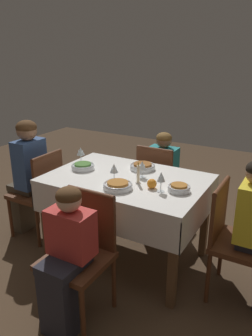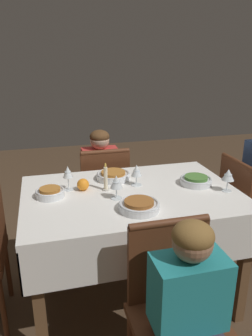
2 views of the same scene
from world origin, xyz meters
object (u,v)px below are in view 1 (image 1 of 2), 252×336
chair_east (234,236)px  wine_glass_south (114,169)px  wine_glass_east (161,178)px  chair_north (159,180)px  bowl_west (83,166)px  person_child_teal (165,171)px  wine_glass_north (142,166)px  person_adult_denim (27,171)px  bowl_north (143,166)px  wine_glass_west (81,152)px  person_child_red (65,255)px  bowl_south (118,185)px  candle_centerpiece (138,175)px  dining_table (127,189)px  chair_south (82,248)px  chair_west (40,190)px  orange_fruit (152,184)px  bowl_east (179,188)px

chair_east → wine_glass_south: (-0.98, -0.07, 0.37)m
chair_east → wine_glass_east: (-0.55, -0.11, 0.39)m
chair_north → bowl_west: size_ratio=4.33×
person_child_teal → wine_glass_north: 0.88m
person_adult_denim → bowl_north: size_ratio=5.23×
wine_glass_west → bowl_north: wine_glass_west is taller
person_child_red → bowl_south: person_child_red is taller
candle_centerpiece → dining_table: bearing=154.1°
chair_south → wine_glass_south: wine_glass_south is taller
wine_glass_west → wine_glass_east: bearing=-15.6°
person_adult_denim → bowl_west: bearing=97.0°
chair_west → bowl_south: bearing=81.4°
person_adult_denim → person_child_teal: bearing=132.6°
chair_west → person_child_teal: 1.33m
chair_north → chair_west: bearing=41.6°
bowl_south → orange_fruit: (0.22, 0.14, 0.01)m
chair_east → bowl_east: chair_east is taller
person_child_red → chair_south: bearing=90.0°
chair_south → bowl_south: size_ratio=3.92×
dining_table → person_adult_denim: size_ratio=1.12×
person_child_red → chair_north: bearing=92.3°
bowl_north → wine_glass_south: bearing=-104.1°
chair_south → wine_glass_west: bearing=126.6°
person_child_teal → wine_glass_west: 0.99m
chair_north → bowl_east: size_ratio=5.20×
chair_north → dining_table: bearing=91.3°
chair_south → person_adult_denim: bearing=151.3°
chair_north → bowl_west: bearing=59.5°
orange_fruit → bowl_south: bearing=-148.3°
chair_west → bowl_north: size_ratio=3.95×
candle_centerpiece → orange_fruit: bearing=-14.0°
orange_fruit → chair_west: bearing=179.5°
chair_south → wine_glass_west: wine_glass_west is taller
chair_west → chair_south: bearing=57.6°
person_child_teal → person_child_red: bearing=92.1°
orange_fruit → bowl_north: bearing=126.4°
person_child_teal → candle_centerpiece: person_child_teal is taller
chair_north → person_child_teal: 0.17m
dining_table → person_child_teal: bearing=91.0°
chair_south → person_adult_denim: person_adult_denim is taller
wine_glass_south → orange_fruit: (0.35, -0.01, -0.06)m
person_child_red → bowl_east: person_child_red is taller
person_adult_denim → bowl_west: 0.65m
chair_west → bowl_east: size_ratio=5.20×
chair_north → wine_glass_north: wine_glass_north is taller
chair_north → candle_centerpiece: candle_centerpiece is taller
person_child_red → wine_glass_west: size_ratio=6.86×
chair_east → person_child_teal: person_child_teal is taller
chair_north → wine_glass_south: 0.89m
person_child_red → wine_glass_west: bearing=121.8°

